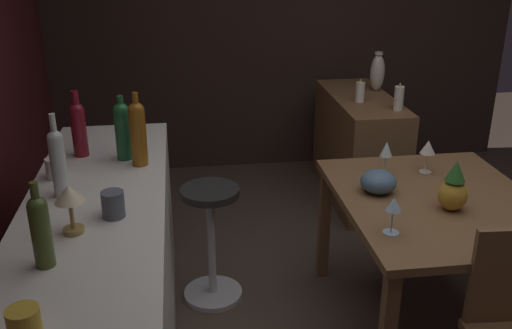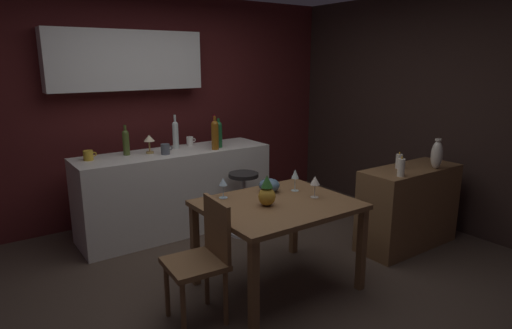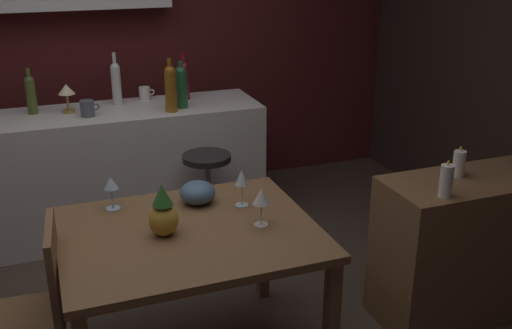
{
  "view_description": "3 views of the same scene",
  "coord_description": "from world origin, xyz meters",
  "px_view_note": "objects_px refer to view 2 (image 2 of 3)",
  "views": [
    {
      "loc": [
        -2.3,
        1.0,
        1.97
      ],
      "look_at": [
        0.44,
        0.62,
        0.84
      ],
      "focal_mm": 40.43,
      "sensor_mm": 36.0,
      "label": 1
    },
    {
      "loc": [
        -1.93,
        -2.84,
        1.86
      ],
      "look_at": [
        0.53,
        0.64,
        0.82
      ],
      "focal_mm": 30.31,
      "sensor_mm": 36.0,
      "label": 2
    },
    {
      "loc": [
        -0.44,
        -2.64,
        1.99
      ],
      "look_at": [
        0.72,
        0.48,
        0.72
      ],
      "focal_mm": 41.26,
      "sensor_mm": 36.0,
      "label": 3
    }
  ],
  "objects_px": {
    "wine_bottle_ruby": "(214,130)",
    "wine_glass_right": "(223,183)",
    "wine_glass_left": "(315,181)",
    "wine_bottle_amber": "(215,134)",
    "pineapple_centerpiece": "(267,193)",
    "fruit_bowl": "(269,185)",
    "vase_ceramic_ivory": "(437,155)",
    "cup_mustard": "(88,155)",
    "sideboard_cabinet": "(408,207)",
    "cup_slate": "(165,149)",
    "wine_bottle_green": "(219,133)",
    "wine_bottle_clear": "(175,133)",
    "wine_glass_center": "(295,175)",
    "pillar_candle_short": "(401,168)",
    "chair_near_window": "(203,256)",
    "counter_lamp": "(149,140)",
    "pillar_candle_tall": "(399,161)",
    "cup_white": "(190,141)",
    "wine_bottle_olive": "(126,141)",
    "dining_table": "(278,213)",
    "bar_stool": "(244,202)"
  },
  "relations": [
    {
      "from": "wine_bottle_ruby",
      "to": "wine_glass_right",
      "type": "bearing_deg",
      "value": -117.37
    },
    {
      "from": "counter_lamp",
      "to": "wine_bottle_green",
      "type": "bearing_deg",
      "value": -10.47
    },
    {
      "from": "fruit_bowl",
      "to": "cup_slate",
      "type": "xyz_separation_m",
      "value": [
        -0.41,
        1.25,
        0.16
      ]
    },
    {
      "from": "wine_glass_left",
      "to": "wine_glass_center",
      "type": "xyz_separation_m",
      "value": [
        -0.01,
        0.24,
        0.0
      ]
    },
    {
      "from": "bar_stool",
      "to": "pillar_candle_short",
      "type": "xyz_separation_m",
      "value": [
        0.83,
        -1.35,
        0.54
      ]
    },
    {
      "from": "pineapple_centerpiece",
      "to": "fruit_bowl",
      "type": "xyz_separation_m",
      "value": [
        0.23,
        0.28,
        -0.05
      ]
    },
    {
      "from": "wine_bottle_green",
      "to": "wine_bottle_amber",
      "type": "relative_size",
      "value": 0.9
    },
    {
      "from": "pillar_candle_tall",
      "to": "cup_white",
      "type": "bearing_deg",
      "value": 125.03
    },
    {
      "from": "pillar_candle_tall",
      "to": "wine_bottle_olive",
      "type": "bearing_deg",
      "value": 139.74
    },
    {
      "from": "pillar_candle_short",
      "to": "pineapple_centerpiece",
      "type": "bearing_deg",
      "value": 169.91
    },
    {
      "from": "pineapple_centerpiece",
      "to": "cup_mustard",
      "type": "height_order",
      "value": "cup_mustard"
    },
    {
      "from": "wine_bottle_green",
      "to": "wine_bottle_clear",
      "type": "distance_m",
      "value": 0.48
    },
    {
      "from": "wine_glass_left",
      "to": "wine_glass_center",
      "type": "bearing_deg",
      "value": 93.2
    },
    {
      "from": "wine_glass_center",
      "to": "bar_stool",
      "type": "bearing_deg",
      "value": 85.03
    },
    {
      "from": "fruit_bowl",
      "to": "wine_bottle_green",
      "type": "height_order",
      "value": "wine_bottle_green"
    },
    {
      "from": "wine_glass_left",
      "to": "wine_bottle_amber",
      "type": "xyz_separation_m",
      "value": [
        -0.07,
        1.52,
        0.19
      ]
    },
    {
      "from": "wine_glass_center",
      "to": "pillar_candle_tall",
      "type": "relative_size",
      "value": 1.15
    },
    {
      "from": "chair_near_window",
      "to": "wine_bottle_amber",
      "type": "distance_m",
      "value": 1.88
    },
    {
      "from": "vase_ceramic_ivory",
      "to": "dining_table",
      "type": "bearing_deg",
      "value": 171.36
    },
    {
      "from": "wine_bottle_ruby",
      "to": "pillar_candle_tall",
      "type": "height_order",
      "value": "wine_bottle_ruby"
    },
    {
      "from": "pineapple_centerpiece",
      "to": "pillar_candle_short",
      "type": "xyz_separation_m",
      "value": [
        1.34,
        -0.24,
        0.06
      ]
    },
    {
      "from": "bar_stool",
      "to": "wine_glass_right",
      "type": "distance_m",
      "value": 1.14
    },
    {
      "from": "chair_near_window",
      "to": "fruit_bowl",
      "type": "relative_size",
      "value": 4.91
    },
    {
      "from": "chair_near_window",
      "to": "fruit_bowl",
      "type": "bearing_deg",
      "value": 21.52
    },
    {
      "from": "wine_bottle_clear",
      "to": "cup_slate",
      "type": "relative_size",
      "value": 2.94
    },
    {
      "from": "wine_glass_left",
      "to": "pillar_candle_tall",
      "type": "xyz_separation_m",
      "value": [
        1.13,
        0.02,
        0.01
      ]
    },
    {
      "from": "wine_glass_right",
      "to": "pillar_candle_short",
      "type": "distance_m",
      "value": 1.64
    },
    {
      "from": "vase_ceramic_ivory",
      "to": "cup_mustard",
      "type": "bearing_deg",
      "value": 144.45
    },
    {
      "from": "wine_glass_right",
      "to": "wine_bottle_amber",
      "type": "xyz_separation_m",
      "value": [
        0.56,
        1.09,
        0.2
      ]
    },
    {
      "from": "wine_bottle_amber",
      "to": "pillar_candle_short",
      "type": "xyz_separation_m",
      "value": [
        0.97,
        -1.69,
        -0.17
      ]
    },
    {
      "from": "wine_bottle_ruby",
      "to": "cup_white",
      "type": "distance_m",
      "value": 0.31
    },
    {
      "from": "wine_bottle_ruby",
      "to": "wine_glass_left",
      "type": "bearing_deg",
      "value": -92.92
    },
    {
      "from": "pillar_candle_tall",
      "to": "vase_ceramic_ivory",
      "type": "height_order",
      "value": "vase_ceramic_ivory"
    },
    {
      "from": "sideboard_cabinet",
      "to": "bar_stool",
      "type": "height_order",
      "value": "sideboard_cabinet"
    },
    {
      "from": "chair_near_window",
      "to": "cup_slate",
      "type": "bearing_deg",
      "value": 74.92
    },
    {
      "from": "wine_glass_right",
      "to": "pillar_candle_short",
      "type": "bearing_deg",
      "value": -21.51
    },
    {
      "from": "cup_white",
      "to": "wine_bottle_amber",
      "type": "bearing_deg",
      "value": -73.76
    },
    {
      "from": "counter_lamp",
      "to": "sideboard_cabinet",
      "type": "bearing_deg",
      "value": -41.69
    },
    {
      "from": "wine_bottle_ruby",
      "to": "pillar_candle_tall",
      "type": "bearing_deg",
      "value": -60.0
    },
    {
      "from": "vase_ceramic_ivory",
      "to": "pillar_candle_tall",
      "type": "bearing_deg",
      "value": 141.94
    },
    {
      "from": "bar_stool",
      "to": "pillar_candle_short",
      "type": "distance_m",
      "value": 1.67
    },
    {
      "from": "wine_bottle_amber",
      "to": "wine_bottle_olive",
      "type": "xyz_separation_m",
      "value": [
        -0.89,
        0.28,
        -0.03
      ]
    },
    {
      "from": "fruit_bowl",
      "to": "wine_bottle_amber",
      "type": "height_order",
      "value": "wine_bottle_amber"
    },
    {
      "from": "dining_table",
      "to": "wine_glass_center",
      "type": "relative_size",
      "value": 6.1
    },
    {
      "from": "wine_glass_left",
      "to": "vase_ceramic_ivory",
      "type": "relative_size",
      "value": 0.62
    },
    {
      "from": "wine_glass_right",
      "to": "cup_white",
      "type": "relative_size",
      "value": 1.5
    },
    {
      "from": "sideboard_cabinet",
      "to": "cup_slate",
      "type": "xyz_separation_m",
      "value": [
        -1.88,
        1.63,
        0.54
      ]
    },
    {
      "from": "wine_glass_right",
      "to": "wine_bottle_olive",
      "type": "height_order",
      "value": "wine_bottle_olive"
    },
    {
      "from": "sideboard_cabinet",
      "to": "fruit_bowl",
      "type": "xyz_separation_m",
      "value": [
        -1.47,
        0.38,
        0.39
      ]
    },
    {
      "from": "cup_mustard",
      "to": "wine_bottle_amber",
      "type": "bearing_deg",
      "value": -11.44
    }
  ]
}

